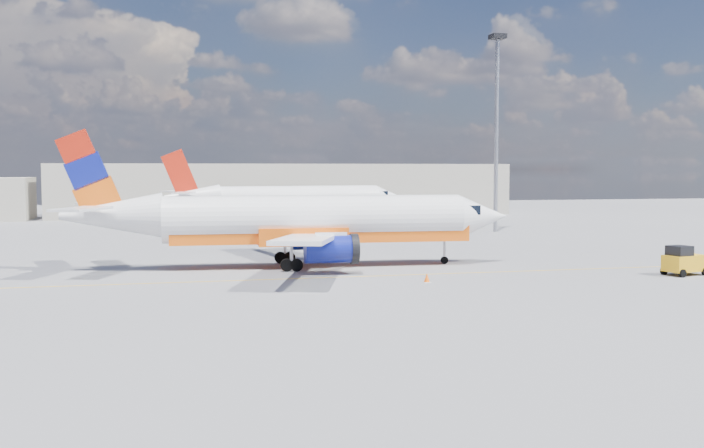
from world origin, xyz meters
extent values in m
plane|color=slate|center=(0.00, 0.00, 0.00)|extent=(240.00, 240.00, 0.00)
cube|color=yellow|center=(0.00, 3.00, 0.01)|extent=(70.00, 0.15, 0.01)
cube|color=#BDB4A3|center=(5.00, 75.00, 4.00)|extent=(70.00, 14.00, 8.00)
cylinder|color=white|center=(-2.74, 8.95, 3.57)|extent=(21.99, 4.53, 3.38)
cone|color=white|center=(10.15, 8.27, 3.57)|extent=(4.14, 3.58, 3.38)
cone|color=white|center=(-17.11, 9.71, 3.92)|extent=(7.11, 3.57, 3.21)
cube|color=black|center=(8.76, 8.34, 4.12)|extent=(1.81, 2.37, 0.69)
cube|color=#ED5B0F|center=(-2.24, 8.92, 2.43)|extent=(21.96, 3.93, 1.19)
cube|color=white|center=(-3.86, 15.97, 2.68)|extent=(5.39, 12.30, 0.80)
cube|color=white|center=(-4.59, 2.09, 2.68)|extent=(6.53, 12.32, 0.80)
cylinder|color=navy|center=(-2.01, 13.38, 1.74)|extent=(3.67, 2.07, 1.89)
cylinder|color=navy|center=(-2.48, 4.46, 1.74)|extent=(3.67, 2.07, 1.89)
cylinder|color=black|center=(-0.42, 13.30, 1.74)|extent=(0.61, 2.11, 2.08)
cylinder|color=black|center=(-0.89, 4.38, 1.74)|extent=(0.61, 2.11, 2.08)
cube|color=#ED5B0F|center=(-18.60, 9.79, 6.95)|extent=(4.67, 0.54, 6.20)
cube|color=white|center=(-18.43, 12.96, 4.57)|extent=(3.39, 5.36, 0.18)
cube|color=white|center=(-18.77, 6.62, 4.57)|extent=(3.82, 5.42, 0.18)
cylinder|color=#9B9BA3|center=(7.18, 8.42, 1.24)|extent=(0.19, 0.19, 2.08)
cylinder|color=black|center=(7.18, 8.42, 0.28)|extent=(0.57, 0.27, 0.56)
cylinder|color=black|center=(-4.59, 11.43, 0.45)|extent=(0.91, 0.42, 0.89)
cylinder|color=black|center=(-4.85, 6.67, 0.45)|extent=(0.91, 0.42, 0.89)
cylinder|color=white|center=(3.51, 52.03, 3.43)|extent=(21.22, 5.92, 3.24)
cone|color=white|center=(15.80, 53.63, 3.43)|extent=(4.20, 3.71, 3.24)
cone|color=white|center=(-10.20, 50.25, 3.77)|extent=(7.02, 3.91, 3.08)
cube|color=black|center=(14.48, 53.45, 3.96)|extent=(1.89, 2.38, 0.67)
cube|color=white|center=(3.98, 52.09, 2.34)|extent=(21.15, 5.35, 1.14)
cube|color=white|center=(1.23, 58.46, 2.57)|extent=(7.02, 11.77, 0.77)
cube|color=white|center=(2.95, 45.22, 2.57)|extent=(4.35, 11.72, 0.77)
cylinder|color=white|center=(3.43, 56.35, 1.67)|extent=(3.64, 2.24, 1.81)
cylinder|color=white|center=(4.53, 47.83, 1.67)|extent=(3.64, 2.24, 1.81)
cylinder|color=black|center=(4.94, 56.54, 1.67)|extent=(0.73, 2.05, 2.00)
cylinder|color=black|center=(6.05, 48.03, 1.67)|extent=(0.73, 2.05, 2.00)
cube|color=#B71F0E|center=(-11.62, 50.06, 6.68)|extent=(4.48, 0.86, 5.95)
cube|color=white|center=(-12.02, 53.09, 4.39)|extent=(3.94, 5.21, 0.17)
cube|color=white|center=(-11.23, 47.04, 4.39)|extent=(2.94, 5.07, 0.17)
cylinder|color=#9B9BA3|center=(12.97, 53.26, 1.19)|extent=(0.19, 0.19, 2.00)
cylinder|color=black|center=(12.97, 53.26, 0.27)|extent=(0.56, 0.30, 0.53)
cylinder|color=black|center=(1.32, 54.05, 0.43)|extent=(0.90, 0.47, 0.86)
cylinder|color=black|center=(1.91, 49.51, 0.43)|extent=(0.90, 0.47, 0.86)
cylinder|color=black|center=(19.58, -0.92, 0.27)|extent=(0.58, 0.34, 0.55)
cylinder|color=black|center=(19.93, -2.41, 0.27)|extent=(0.58, 0.34, 0.55)
cylinder|color=black|center=(21.70, -0.42, 0.27)|extent=(0.58, 0.34, 0.55)
cube|color=gold|center=(20.81, -1.42, 0.82)|extent=(3.12, 2.14, 1.09)
cube|color=black|center=(20.28, -1.54, 1.69)|extent=(1.58, 1.58, 0.66)
cube|color=white|center=(2.64, -0.69, 0.02)|extent=(0.43, 0.43, 0.04)
cone|color=#FF5C0A|center=(2.64, -0.69, 0.32)|extent=(0.37, 0.37, 0.56)
cylinder|color=#9B9BA3|center=(23.49, 35.98, 10.91)|extent=(0.48, 0.48, 21.82)
cube|color=black|center=(23.49, 35.98, 22.14)|extent=(1.64, 1.64, 0.55)
camera|label=1|loc=(-13.46, -47.49, 7.17)|focal=40.00mm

